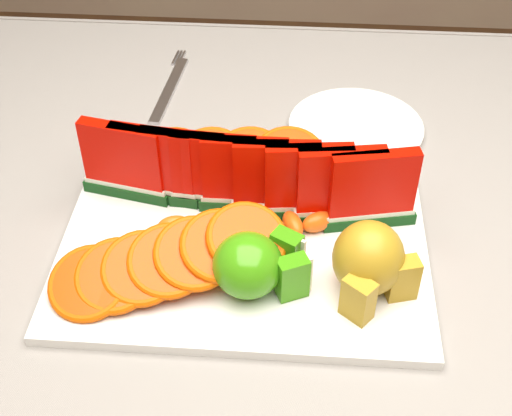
{
  "coord_description": "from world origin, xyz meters",
  "views": [
    {
      "loc": [
        0.01,
        -0.56,
        1.32
      ],
      "look_at": [
        -0.03,
        0.01,
        0.81
      ],
      "focal_mm": 50.0,
      "sensor_mm": 36.0,
      "label": 1
    }
  ],
  "objects": [
    {
      "name": "orange_fan_back",
      "position": [
        -0.07,
        0.13,
        0.79
      ],
      "size": [
        0.24,
        0.11,
        0.04
      ],
      "color": "#D66310",
      "rests_on": "platter"
    },
    {
      "name": "orange_fan_front",
      "position": [
        -0.11,
        -0.06,
        0.8
      ],
      "size": [
        0.26,
        0.16,
        0.07
      ],
      "color": "#D66310",
      "rests_on": "platter"
    },
    {
      "name": "platter",
      "position": [
        -0.04,
        0.0,
        0.76
      ],
      "size": [
        0.4,
        0.3,
        0.01
      ],
      "color": "silver",
      "rests_on": "tablecloth"
    },
    {
      "name": "fork",
      "position": [
        -0.17,
        0.32,
        0.76
      ],
      "size": [
        0.03,
        0.2,
        0.0
      ],
      "color": "silver",
      "rests_on": "tablecloth"
    },
    {
      "name": "tangerine_segments",
      "position": [
        -0.04,
        0.01,
        0.78
      ],
      "size": [
        0.2,
        0.06,
        0.02
      ],
      "color": "orange",
      "rests_on": "platter"
    },
    {
      "name": "watermelon_row",
      "position": [
        -0.04,
        0.05,
        0.82
      ],
      "size": [
        0.39,
        0.07,
        0.1
      ],
      "color": "#093D0E",
      "rests_on": "platter"
    },
    {
      "name": "apple_cluster",
      "position": [
        -0.02,
        -0.07,
        0.8
      ],
      "size": [
        0.1,
        0.08,
        0.07
      ],
      "color": "#1E790A",
      "rests_on": "platter"
    },
    {
      "name": "table",
      "position": [
        0.0,
        0.0,
        0.65
      ],
      "size": [
        1.4,
        0.9,
        0.75
      ],
      "color": "#4F2B1A",
      "rests_on": "ground"
    },
    {
      "name": "side_plate",
      "position": [
        0.09,
        0.23,
        0.76
      ],
      "size": [
        0.23,
        0.23,
        0.01
      ],
      "color": "silver",
      "rests_on": "tablecloth"
    },
    {
      "name": "tablecloth",
      "position": [
        0.0,
        0.0,
        0.72
      ],
      "size": [
        1.53,
        1.03,
        0.2
      ],
      "color": "slate",
      "rests_on": "table"
    },
    {
      "name": "pear_cluster",
      "position": [
        0.09,
        -0.06,
        0.81
      ],
      "size": [
        0.1,
        0.1,
        0.08
      ],
      "color": "#A66B18",
      "rests_on": "platter"
    }
  ]
}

